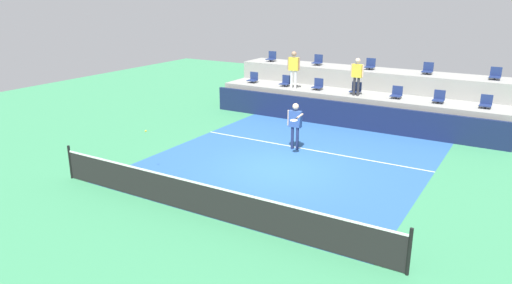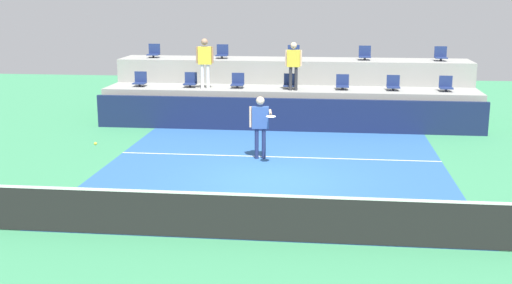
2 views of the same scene
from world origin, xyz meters
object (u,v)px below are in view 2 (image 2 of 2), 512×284
Objects in this scene: stadium_chair_lower_mid_left at (238,82)px; stadium_chair_upper_center at (293,53)px; tennis_ball at (95,144)px; stadium_chair_lower_far_right at (446,85)px; stadium_chair_lower_right at (393,84)px; stadium_chair_upper_far_right at (441,55)px; spectator_in_grey at (205,59)px; tennis_player at (261,121)px; stadium_chair_lower_center at (290,83)px; stadium_chair_lower_far_left at (140,80)px; stadium_chair_lower_left at (190,81)px; stadium_chair_upper_far_left at (154,52)px; stadium_chair_upper_right at (365,54)px; stadium_chair_lower_mid_right at (342,83)px; stadium_chair_upper_left at (222,53)px; spectator_in_white at (293,62)px.

stadium_chair_lower_mid_left is 2.71m from stadium_chair_upper_center.
stadium_chair_lower_mid_left is 7.65× the size of tennis_ball.
stadium_chair_lower_far_right is 13.03m from tennis_ball.
stadium_chair_lower_right is 2.69m from stadium_chair_upper_far_right.
stadium_chair_lower_far_right is 8.27m from spectator_in_grey.
stadium_chair_lower_center is at bearing 84.61° from tennis_player.
stadium_chair_lower_far_left is 1.00× the size of stadium_chair_upper_center.
stadium_chair_lower_left is at bearing 180.00° from stadium_chair_lower_far_right.
stadium_chair_lower_right is at bearing -11.49° from stadium_chair_upper_far_left.
stadium_chair_lower_left is at bearing -163.70° from stadium_chair_upper_right.
stadium_chair_lower_far_right is 1.00× the size of stadium_chair_upper_right.
stadium_chair_lower_right is at bearing 53.77° from tennis_ball.
tennis_player is at bearing 56.22° from tennis_ball.
stadium_chair_lower_mid_right is 0.30× the size of spectator_in_grey.
stadium_chair_lower_far_right is (3.48, 0.00, 0.00)m from stadium_chair_lower_mid_right.
stadium_chair_lower_far_left is 1.00× the size of stadium_chair_upper_left.
stadium_chair_lower_far_right is 1.00× the size of stadium_chair_upper_center.
stadium_chair_lower_mid_right is 1.00× the size of stadium_chair_lower_right.
stadium_chair_lower_far_right is at bearing 41.39° from tennis_player.
spectator_in_white reaches higher than tennis_player.
stadium_chair_lower_far_left is 5.36m from stadium_chair_lower_center.
tennis_player is at bearing -95.39° from stadium_chair_lower_center.
stadium_chair_upper_left is 0.32× the size of spectator_in_white.
stadium_chair_upper_left and stadium_chair_upper_far_right have the same top height.
tennis_player is at bearing -62.52° from spectator_in_grey.
stadium_chair_upper_center is at bearing 153.00° from stadium_chair_lower_right.
stadium_chair_upper_far_left is 0.30× the size of tennis_player.
stadium_chair_lower_left is at bearing 0.00° from stadium_chair_lower_far_left.
stadium_chair_lower_right is (3.53, 0.00, 0.00)m from stadium_chair_lower_center.
stadium_chair_upper_far_right is (5.35, 0.00, 0.00)m from stadium_chair_upper_center.
stadium_chair_upper_right is at bearing 145.98° from stadium_chair_lower_far_right.
stadium_chair_lower_far_left is 0.30× the size of spectator_in_grey.
stadium_chair_upper_far_right is 14.47m from tennis_ball.
spectator_in_grey is 25.57× the size of tennis_ball.
stadium_chair_upper_far_left is 7.95m from stadium_chair_upper_right.
stadium_chair_lower_left is 1.00× the size of stadium_chair_upper_center.
stadium_chair_upper_center is at bearing 18.55° from stadium_chair_lower_far_left.
stadium_chair_lower_mid_left is 5.28m from tennis_player.
tennis_player is 25.73× the size of tennis_ball.
stadium_chair_lower_far_left is at bearing 176.01° from spectator_in_white.
spectator_in_white is at bearing 82.56° from tennis_player.
stadium_chair_lower_right is 7.65× the size of tennis_ball.
stadium_chair_upper_right is (4.47, 1.80, 0.85)m from stadium_chair_lower_mid_left.
stadium_chair_lower_left is at bearing -45.16° from stadium_chair_upper_far_left.
stadium_chair_lower_mid_left is at bearing 180.00° from stadium_chair_lower_center.
stadium_chair_lower_left is at bearing 180.00° from stadium_chair_lower_mid_right.
tennis_ball is at bearing -79.06° from stadium_chair_lower_far_left.
stadium_chair_upper_left is at bearing 107.74° from tennis_player.
stadium_chair_lower_mid_left is at bearing 0.00° from stadium_chair_lower_far_left.
stadium_chair_upper_far_right is at bearing 88.22° from stadium_chair_lower_far_right.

